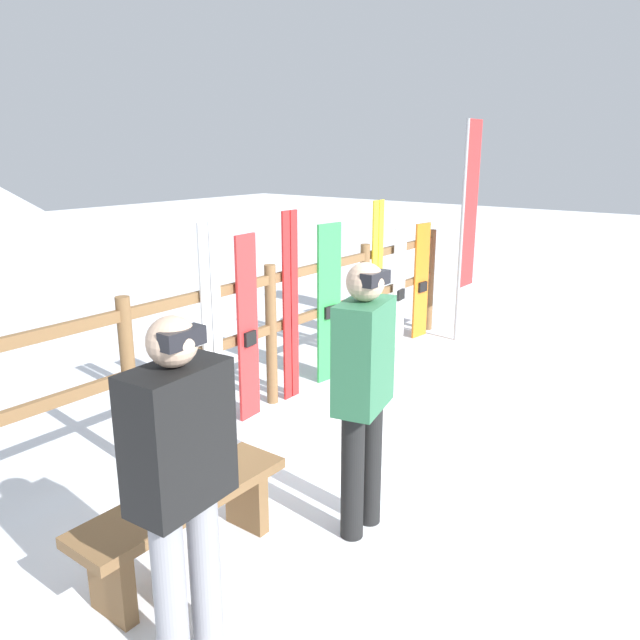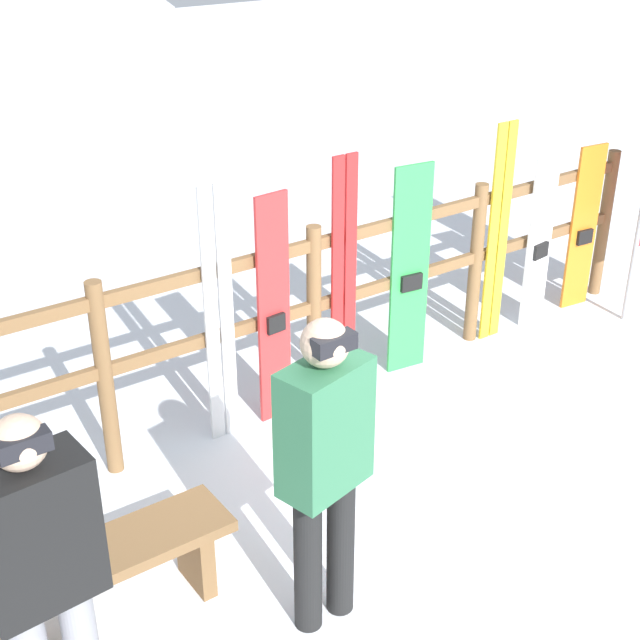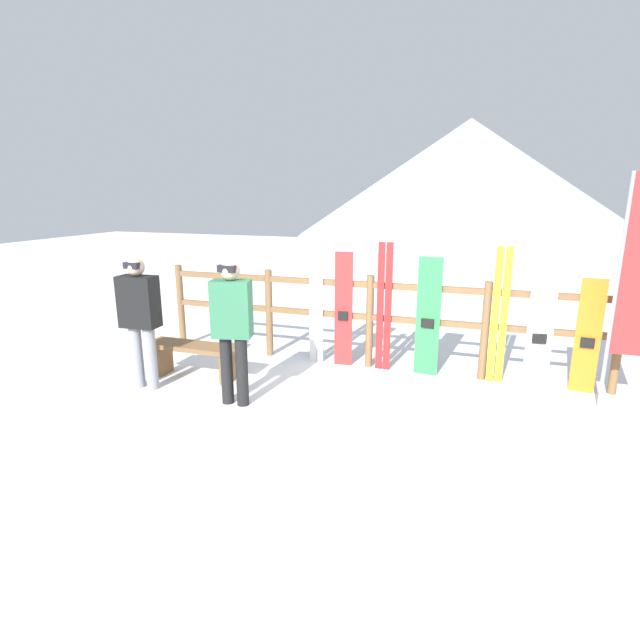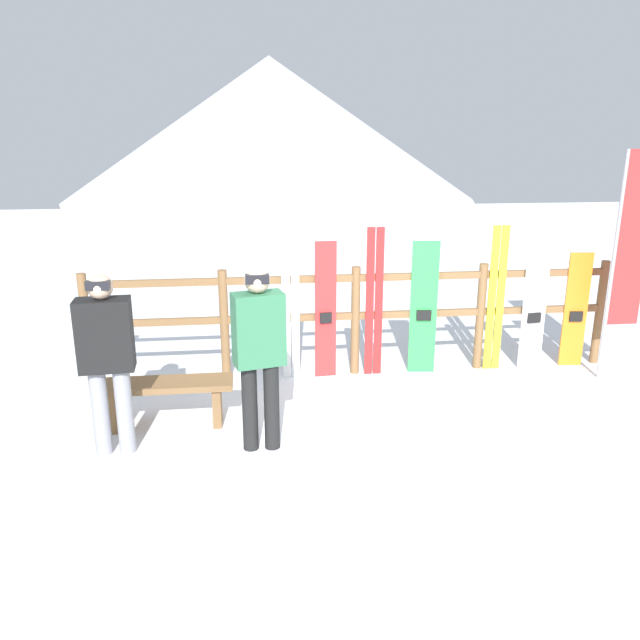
{
  "view_description": "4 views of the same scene",
  "coord_description": "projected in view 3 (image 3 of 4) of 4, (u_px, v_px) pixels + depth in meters",
  "views": [
    {
      "loc": [
        -3.94,
        -1.91,
        2.24
      ],
      "look_at": [
        -0.3,
        0.86,
        0.97
      ],
      "focal_mm": 35.0,
      "sensor_mm": 36.0,
      "label": 1
    },
    {
      "loc": [
        -3.05,
        -2.77,
        3.31
      ],
      "look_at": [
        -0.55,
        0.79,
        1.11
      ],
      "focal_mm": 50.0,
      "sensor_mm": 36.0,
      "label": 2
    },
    {
      "loc": [
        1.48,
        -4.78,
        2.36
      ],
      "look_at": [
        -0.43,
        0.81,
        0.83
      ],
      "focal_mm": 28.0,
      "sensor_mm": 36.0,
      "label": 3
    },
    {
      "loc": [
        -1.22,
        -5.15,
        2.68
      ],
      "look_at": [
        -0.52,
        0.76,
        0.92
      ],
      "focal_mm": 35.0,
      "sensor_mm": 36.0,
      "label": 4
    }
  ],
  "objects": [
    {
      "name": "ground_plane",
      "position": [
        333.0,
        414.0,
        5.43
      ],
      "size": [
        40.0,
        40.0,
        0.0
      ],
      "primitive_type": "plane",
      "color": "white"
    },
    {
      "name": "mountain_backdrop",
      "position": [
        467.0,
        179.0,
        26.33
      ],
      "size": [
        18.0,
        18.0,
        6.0
      ],
      "color": "silver",
      "rests_on": "ground"
    },
    {
      "name": "fence",
      "position": [
        370.0,
        313.0,
        6.74
      ],
      "size": [
        6.08,
        0.1,
        1.27
      ],
      "color": "brown",
      "rests_on": "ground"
    },
    {
      "name": "bench",
      "position": [
        194.0,
        353.0,
        6.42
      ],
      "size": [
        1.26,
        0.36,
        0.45
      ],
      "color": "brown",
      "rests_on": "ground"
    },
    {
      "name": "person_black",
      "position": [
        140.0,
        315.0,
        5.95
      ],
      "size": [
        0.46,
        0.28,
        1.61
      ],
      "color": "gray",
      "rests_on": "ground"
    },
    {
      "name": "person_plaid_green",
      "position": [
        232.0,
        323.0,
        5.47
      ],
      "size": [
        0.47,
        0.33,
        1.64
      ],
      "color": "black",
      "rests_on": "ground"
    },
    {
      "name": "ski_pair_white",
      "position": [
        316.0,
        303.0,
        6.9
      ],
      "size": [
        0.2,
        0.02,
        1.71
      ],
      "color": "white",
      "rests_on": "ground"
    },
    {
      "name": "snowboard_red",
      "position": [
        343.0,
        310.0,
        6.79
      ],
      "size": [
        0.24,
        0.07,
        1.58
      ],
      "color": "red",
      "rests_on": "ground"
    },
    {
      "name": "ski_pair_red",
      "position": [
        384.0,
        308.0,
        6.6
      ],
      "size": [
        0.19,
        0.02,
        1.72
      ],
      "color": "red",
      "rests_on": "ground"
    },
    {
      "name": "snowboard_green",
      "position": [
        428.0,
        317.0,
        6.44
      ],
      "size": [
        0.31,
        0.08,
        1.56
      ],
      "color": "green",
      "rests_on": "ground"
    },
    {
      "name": "ski_pair_yellow",
      "position": [
        499.0,
        316.0,
        6.15
      ],
      "size": [
        0.19,
        0.02,
        1.72
      ],
      "color": "yellow",
      "rests_on": "ground"
    },
    {
      "name": "snowboard_white",
      "position": [
        540.0,
        333.0,
        6.04
      ],
      "size": [
        0.3,
        0.08,
        1.39
      ],
      "color": "white",
      "rests_on": "ground"
    },
    {
      "name": "snowboard_orange",
      "position": [
        588.0,
        337.0,
        5.88
      ],
      "size": [
        0.28,
        0.08,
        1.39
      ],
      "color": "orange",
      "rests_on": "ground"
    },
    {
      "name": "rental_flag",
      "position": [
        633.0,
        277.0,
        5.2
      ],
      "size": [
        0.4,
        0.04,
        2.55
      ],
      "color": "#99999E",
      "rests_on": "ground"
    }
  ]
}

